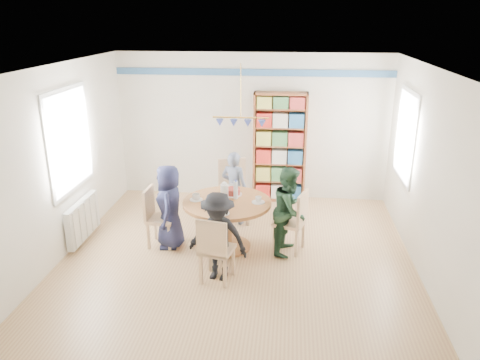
# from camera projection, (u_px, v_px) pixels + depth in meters

# --- Properties ---
(ground) EXTENTS (5.00, 5.00, 0.00)m
(ground) POSITION_uv_depth(u_px,v_px,m) (237.00, 257.00, 6.77)
(ground) COLOR tan
(room_shell) EXTENTS (5.00, 5.00, 5.00)m
(room_shell) POSITION_uv_depth(u_px,v_px,m) (226.00, 132.00, 7.06)
(room_shell) COLOR white
(room_shell) RESTS_ON ground
(radiator) EXTENTS (0.12, 1.00, 0.60)m
(radiator) POSITION_uv_depth(u_px,v_px,m) (83.00, 219.00, 7.18)
(radiator) COLOR silver
(radiator) RESTS_ON ground
(dining_table) EXTENTS (1.30, 1.30, 0.75)m
(dining_table) POSITION_uv_depth(u_px,v_px,m) (227.00, 213.00, 6.89)
(dining_table) COLOR brown
(dining_table) RESTS_ON ground
(chair_left) EXTENTS (0.42, 0.42, 0.91)m
(chair_left) POSITION_uv_depth(u_px,v_px,m) (156.00, 214.00, 6.99)
(chair_left) COLOR #D7AD84
(chair_left) RESTS_ON ground
(chair_right) EXTENTS (0.53, 0.53, 0.94)m
(chair_right) POSITION_uv_depth(u_px,v_px,m) (295.00, 219.00, 6.79)
(chair_right) COLOR #D7AD84
(chair_right) RESTS_ON ground
(chair_far) EXTENTS (0.59, 0.59, 1.06)m
(chair_far) POSITION_uv_depth(u_px,v_px,m) (233.00, 188.00, 7.83)
(chair_far) COLOR #D7AD84
(chair_far) RESTS_ON ground
(chair_near) EXTENTS (0.48, 0.48, 0.92)m
(chair_near) POSITION_uv_depth(u_px,v_px,m) (215.00, 248.00, 5.98)
(chair_near) COLOR #D7AD84
(chair_near) RESTS_ON ground
(person_left) EXTENTS (0.50, 0.68, 1.28)m
(person_left) POSITION_uv_depth(u_px,v_px,m) (169.00, 207.00, 6.91)
(person_left) COLOR #1A1C39
(person_left) RESTS_ON ground
(person_right) EXTENTS (0.62, 0.73, 1.30)m
(person_right) POSITION_uv_depth(u_px,v_px,m) (290.00, 210.00, 6.75)
(person_right) COLOR #1A3421
(person_right) RESTS_ON ground
(person_far) EXTENTS (0.52, 0.43, 1.24)m
(person_far) POSITION_uv_depth(u_px,v_px,m) (234.00, 188.00, 7.72)
(person_far) COLOR gray
(person_far) RESTS_ON ground
(person_near) EXTENTS (0.86, 0.60, 1.22)m
(person_near) POSITION_uv_depth(u_px,v_px,m) (218.00, 237.00, 6.04)
(person_near) COLOR black
(person_near) RESTS_ON ground
(bookshelf) EXTENTS (0.97, 0.29, 2.03)m
(bookshelf) POSITION_uv_depth(u_px,v_px,m) (280.00, 149.00, 8.58)
(bookshelf) COLOR brown
(bookshelf) RESTS_ON ground
(tableware) EXTENTS (1.11, 1.11, 0.29)m
(tableware) POSITION_uv_depth(u_px,v_px,m) (226.00, 196.00, 6.83)
(tableware) COLOR white
(tableware) RESTS_ON dining_table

